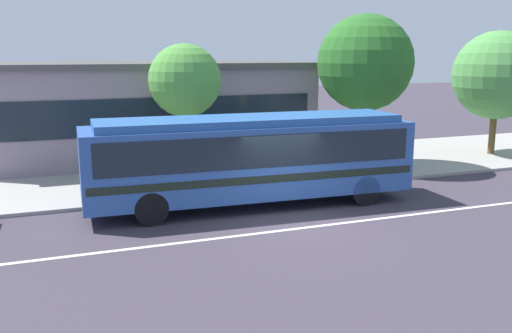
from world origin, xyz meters
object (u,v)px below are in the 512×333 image
at_px(pedestrian_walking_along_curb, 257,159).
at_px(street_tree_mid_block, 365,63).
at_px(street_tree_near_stop, 185,81).
at_px(street_tree_far_end, 497,75).
at_px(transit_bus, 251,155).
at_px(pedestrian_waiting_near_sign, 106,168).
at_px(bus_stop_sign, 322,136).

xyz_separation_m(pedestrian_walking_along_curb, street_tree_mid_block, (5.62, 1.83, 3.42)).
distance_m(street_tree_near_stop, street_tree_mid_block, 7.72).
height_order(street_tree_near_stop, street_tree_far_end, street_tree_far_end).
distance_m(transit_bus, street_tree_far_end, 14.80).
relative_size(pedestrian_waiting_near_sign, street_tree_far_end, 0.28).
distance_m(street_tree_near_stop, street_tree_far_end, 14.96).
relative_size(transit_bus, street_tree_mid_block, 1.66).
xyz_separation_m(transit_bus, street_tree_near_stop, (-0.95, 4.78, 2.14)).
bearing_deg(street_tree_mid_block, bus_stop_sign, -145.71).
xyz_separation_m(transit_bus, pedestrian_walking_along_curb, (1.10, 2.32, -0.63)).
relative_size(transit_bus, street_tree_far_end, 1.84).
height_order(transit_bus, bus_stop_sign, transit_bus).
bearing_deg(pedestrian_walking_along_curb, bus_stop_sign, -5.64).
height_order(street_tree_mid_block, street_tree_far_end, street_tree_mid_block).
xyz_separation_m(transit_bus, pedestrian_waiting_near_sign, (-4.32, 2.66, -0.63)).
relative_size(bus_stop_sign, street_tree_far_end, 0.46).
bearing_deg(street_tree_mid_block, street_tree_near_stop, 175.28).
bearing_deg(bus_stop_sign, street_tree_far_end, 12.00).
bearing_deg(pedestrian_waiting_near_sign, street_tree_mid_block, 7.71).
xyz_separation_m(bus_stop_sign, street_tree_far_end, (10.35, 2.20, 2.04)).
relative_size(pedestrian_waiting_near_sign, street_tree_mid_block, 0.26).
bearing_deg(street_tree_near_stop, pedestrian_walking_along_curb, -50.34).
distance_m(pedestrian_walking_along_curb, street_tree_far_end, 13.35).
height_order(pedestrian_walking_along_curb, street_tree_mid_block, street_tree_mid_block).
relative_size(pedestrian_waiting_near_sign, street_tree_near_stop, 0.32).
xyz_separation_m(pedestrian_waiting_near_sign, pedestrian_walking_along_curb, (5.41, -0.34, -0.00)).
height_order(pedestrian_walking_along_curb, street_tree_far_end, street_tree_far_end).
distance_m(transit_bus, street_tree_mid_block, 8.37).
bearing_deg(transit_bus, pedestrian_walking_along_curb, 64.68).
distance_m(transit_bus, bus_stop_sign, 4.20).
xyz_separation_m(pedestrian_waiting_near_sign, street_tree_far_end, (18.32, 1.61, 2.79)).
bearing_deg(bus_stop_sign, pedestrian_waiting_near_sign, 175.75).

